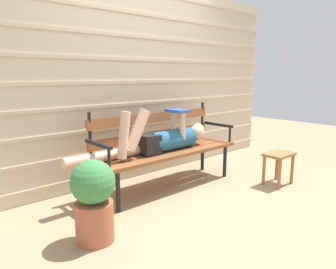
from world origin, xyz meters
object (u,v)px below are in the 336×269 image
at_px(reclining_person, 162,139).
at_px(footstool, 279,161).
at_px(park_bench, 164,145).
at_px(potted_plant, 94,199).

bearing_deg(reclining_person, footstool, -34.92).
relative_size(park_bench, footstool, 4.73).
xyz_separation_m(park_bench, footstool, (1.03, -0.85, -0.20)).
distance_m(park_bench, footstool, 1.35).
bearing_deg(potted_plant, footstool, -7.04).
bearing_deg(park_bench, footstool, -39.60).
height_order(reclining_person, footstool, reclining_person).
xyz_separation_m(reclining_person, potted_plant, (-1.11, -0.50, -0.23)).
distance_m(reclining_person, potted_plant, 1.24).
relative_size(park_bench, reclining_person, 1.02).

